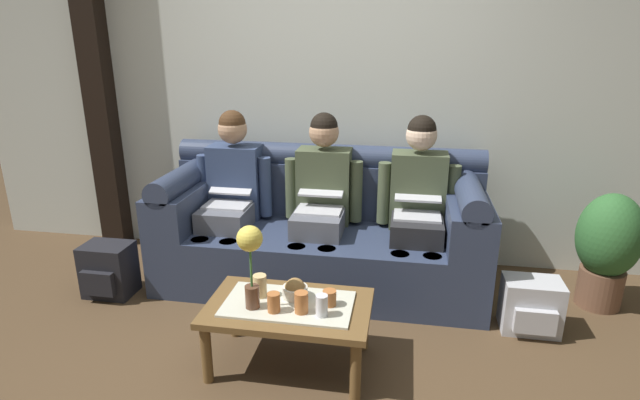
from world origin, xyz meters
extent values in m
plane|color=#4C3823|center=(0.00, 0.00, 0.00)|extent=(14.00, 14.00, 0.00)
cube|color=silver|center=(0.00, 1.70, 1.45)|extent=(6.00, 0.12, 2.90)
cube|color=black|center=(-1.88, 1.58, 1.45)|extent=(0.20, 0.20, 2.90)
cube|color=#2D3851|center=(0.00, 1.10, 0.21)|extent=(2.27, 0.88, 0.42)
cube|color=#2D3851|center=(0.00, 1.43, 0.62)|extent=(2.27, 0.22, 0.40)
cylinder|color=#2D3851|center=(0.00, 1.43, 0.87)|extent=(2.27, 0.18, 0.18)
cube|color=#2D3851|center=(-0.99, 1.10, 0.56)|extent=(0.28, 0.88, 0.28)
cylinder|color=#2D3851|center=(-0.99, 1.10, 0.74)|extent=(0.18, 0.88, 0.18)
cube|color=#2D3851|center=(0.99, 1.10, 0.56)|extent=(0.28, 0.88, 0.28)
cylinder|color=#2D3851|center=(0.99, 1.10, 0.74)|extent=(0.18, 0.88, 0.18)
cube|color=#595B66|center=(-0.67, 1.04, 0.49)|extent=(0.34, 0.40, 0.15)
cylinder|color=#595B66|center=(-0.77, 0.78, 0.21)|extent=(0.12, 0.12, 0.42)
cylinder|color=#595B66|center=(-0.57, 0.78, 0.21)|extent=(0.12, 0.12, 0.42)
cube|color=navy|center=(-0.67, 1.28, 0.69)|extent=(0.38, 0.22, 0.54)
cylinder|color=navy|center=(-0.90, 1.24, 0.67)|extent=(0.09, 0.09, 0.44)
cylinder|color=navy|center=(-0.43, 1.24, 0.67)|extent=(0.09, 0.09, 0.44)
sphere|color=tan|center=(-0.67, 1.26, 1.08)|extent=(0.21, 0.21, 0.21)
sphere|color=#472D19|center=(-0.67, 1.26, 1.12)|extent=(0.19, 0.19, 0.19)
cube|color=silver|center=(-0.67, 1.06, 0.58)|extent=(0.31, 0.22, 0.02)
cube|color=silver|center=(-0.67, 1.21, 0.68)|extent=(0.31, 0.20, 0.10)
cube|color=black|center=(-0.67, 1.20, 0.68)|extent=(0.27, 0.17, 0.08)
cube|color=#595B66|center=(0.00, 1.04, 0.49)|extent=(0.34, 0.40, 0.15)
cylinder|color=#595B66|center=(-0.10, 0.78, 0.21)|extent=(0.12, 0.12, 0.42)
cylinder|color=#595B66|center=(0.10, 0.78, 0.21)|extent=(0.12, 0.12, 0.42)
cube|color=#475138|center=(0.00, 1.28, 0.69)|extent=(0.38, 0.22, 0.54)
cylinder|color=#475138|center=(-0.23, 1.24, 0.67)|extent=(0.09, 0.09, 0.44)
cylinder|color=#475138|center=(0.23, 1.24, 0.67)|extent=(0.09, 0.09, 0.44)
sphere|color=tan|center=(0.00, 1.26, 1.08)|extent=(0.21, 0.21, 0.21)
sphere|color=black|center=(0.00, 1.26, 1.12)|extent=(0.19, 0.19, 0.19)
cube|color=silver|center=(0.00, 1.06, 0.58)|extent=(0.31, 0.22, 0.02)
cube|color=silver|center=(0.00, 1.19, 0.69)|extent=(0.31, 0.21, 0.05)
cube|color=black|center=(0.00, 1.18, 0.69)|extent=(0.27, 0.18, 0.04)
cube|color=#232326|center=(0.67, 1.04, 0.49)|extent=(0.34, 0.40, 0.15)
cylinder|color=#232326|center=(0.57, 0.78, 0.21)|extent=(0.12, 0.12, 0.42)
cylinder|color=#232326|center=(0.77, 0.78, 0.21)|extent=(0.12, 0.12, 0.42)
cube|color=#475138|center=(0.67, 1.28, 0.69)|extent=(0.38, 0.22, 0.54)
cylinder|color=#475138|center=(0.43, 1.24, 0.67)|extent=(0.09, 0.09, 0.44)
cylinder|color=#475138|center=(0.90, 1.24, 0.67)|extent=(0.09, 0.09, 0.44)
sphere|color=beige|center=(0.67, 1.26, 1.08)|extent=(0.21, 0.21, 0.21)
sphere|color=black|center=(0.67, 1.26, 1.12)|extent=(0.19, 0.19, 0.19)
cube|color=silver|center=(0.67, 1.06, 0.58)|extent=(0.31, 0.22, 0.02)
cube|color=silver|center=(0.67, 1.19, 0.69)|extent=(0.31, 0.21, 0.05)
cube|color=black|center=(0.67, 1.18, 0.69)|extent=(0.27, 0.18, 0.04)
cube|color=brown|center=(0.00, 0.13, 0.35)|extent=(0.87, 0.53, 0.04)
cube|color=beige|center=(0.00, 0.13, 0.37)|extent=(0.68, 0.37, 0.01)
cylinder|color=brown|center=(-0.39, -0.08, 0.17)|extent=(0.06, 0.06, 0.33)
cylinder|color=brown|center=(0.39, -0.08, 0.17)|extent=(0.06, 0.06, 0.33)
cylinder|color=brown|center=(-0.39, 0.35, 0.17)|extent=(0.06, 0.06, 0.33)
cylinder|color=brown|center=(0.39, 0.35, 0.17)|extent=(0.06, 0.06, 0.33)
cylinder|color=brown|center=(-0.17, 0.06, 0.44)|extent=(0.07, 0.07, 0.12)
cylinder|color=#3D7538|center=(-0.17, 0.06, 0.61)|extent=(0.01, 0.01, 0.22)
sphere|color=#E5CC4C|center=(-0.17, 0.06, 0.76)|extent=(0.13, 0.13, 0.13)
cylinder|color=silver|center=(0.02, 0.20, 0.41)|extent=(0.14, 0.14, 0.06)
sphere|color=olive|center=(0.02, 0.20, 0.43)|extent=(0.11, 0.11, 0.11)
cylinder|color=#DBB77A|center=(-0.17, 0.18, 0.44)|extent=(0.07, 0.07, 0.12)
cylinder|color=silver|center=(0.20, 0.04, 0.44)|extent=(0.06, 0.06, 0.11)
cylinder|color=#B26633|center=(0.22, 0.15, 0.42)|extent=(0.07, 0.07, 0.08)
cylinder|color=#B26633|center=(-0.05, 0.04, 0.43)|extent=(0.07, 0.07, 0.10)
cylinder|color=#B26633|center=(0.09, 0.06, 0.43)|extent=(0.07, 0.07, 0.11)
cube|color=#B7B7BC|center=(1.37, 0.73, 0.16)|extent=(0.34, 0.23, 0.33)
cube|color=#B7B7BC|center=(1.37, 0.59, 0.13)|extent=(0.24, 0.05, 0.15)
cube|color=black|center=(-1.41, 0.69, 0.18)|extent=(0.33, 0.24, 0.37)
cube|color=black|center=(-1.41, 0.55, 0.15)|extent=(0.23, 0.05, 0.17)
cylinder|color=brown|center=(1.89, 1.12, 0.13)|extent=(0.28, 0.28, 0.26)
ellipsoid|color=#2D602D|center=(1.89, 1.12, 0.50)|extent=(0.40, 0.40, 0.56)
camera|label=1|loc=(0.57, -2.14, 1.72)|focal=28.08mm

